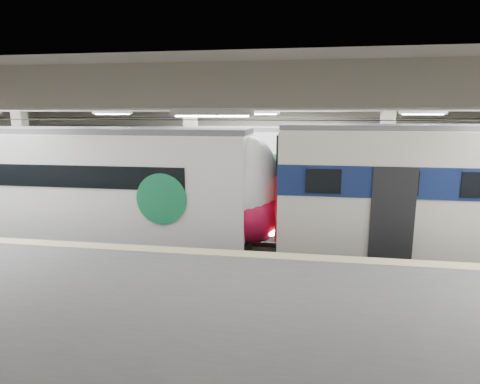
# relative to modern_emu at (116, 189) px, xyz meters

# --- Properties ---
(station_hall) EXTENTS (36.00, 24.00, 5.75)m
(station_hall) POSITION_rel_modern_emu_xyz_m (5.04, -1.74, 1.08)
(station_hall) COLOR black
(station_hall) RESTS_ON ground
(modern_emu) EXTENTS (13.64, 2.82, 4.41)m
(modern_emu) POSITION_rel_modern_emu_xyz_m (0.00, 0.00, 0.00)
(modern_emu) COLOR white
(modern_emu) RESTS_ON ground
(far_train) EXTENTS (13.41, 3.19, 4.28)m
(far_train) POSITION_rel_modern_emu_xyz_m (0.45, 5.50, 0.04)
(far_train) COLOR white
(far_train) RESTS_ON ground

